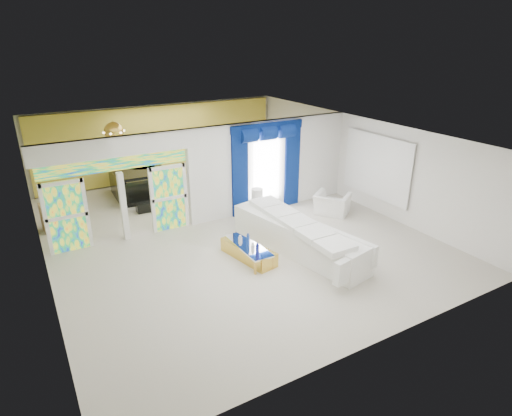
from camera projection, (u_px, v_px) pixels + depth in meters
floor at (228, 231)px, 12.92m from camera, size 12.00×12.00×0.00m
dividing_wall at (271, 165)px, 14.16m from camera, size 5.70×0.18×3.00m
dividing_header at (113, 147)px, 11.39m from camera, size 4.30×0.18×0.55m
stained_panel_left at (67, 217)px, 11.38m from camera, size 0.95×0.04×2.00m
stained_panel_right at (169, 198)px, 12.69m from camera, size 0.95×0.04×2.00m
stained_transom at (115, 164)px, 11.56m from camera, size 4.00×0.05×0.35m
window_pane at (266, 168)px, 13.98m from camera, size 1.00×0.02×2.30m
blue_drape_left at (240, 174)px, 13.51m from camera, size 0.55×0.10×2.80m
blue_drape_right at (292, 166)px, 14.44m from camera, size 0.55×0.10×2.80m
blue_pelmet at (267, 127)px, 13.44m from camera, size 2.60×0.12×0.25m
wall_mirror at (377, 166)px, 13.82m from camera, size 0.04×2.70×1.90m
gold_curtains at (161, 143)px, 17.10m from camera, size 9.70×0.12×2.90m
white_sofa at (297, 238)px, 11.54m from camera, size 1.74×4.40×0.82m
coffee_table at (248, 252)px, 11.25m from camera, size 0.88×1.78×0.38m
console_table at (265, 210)px, 13.94m from camera, size 1.22×0.51×0.40m
table_lamp at (257, 197)px, 13.62m from camera, size 0.36×0.36×0.58m
armchair at (332, 204)px, 14.02m from camera, size 1.39×1.42×0.70m
grand_piano at (136, 183)px, 15.50m from camera, size 1.61×2.07×1.02m
piano_bench at (150, 206)px, 14.35m from camera, size 0.93×0.39×0.30m
tv_console at (52, 217)px, 12.83m from camera, size 0.64×0.60×0.85m
chandelier at (114, 131)px, 13.60m from camera, size 0.60×0.60×0.60m
decanters at (250, 244)px, 11.05m from camera, size 0.18×0.93×0.27m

